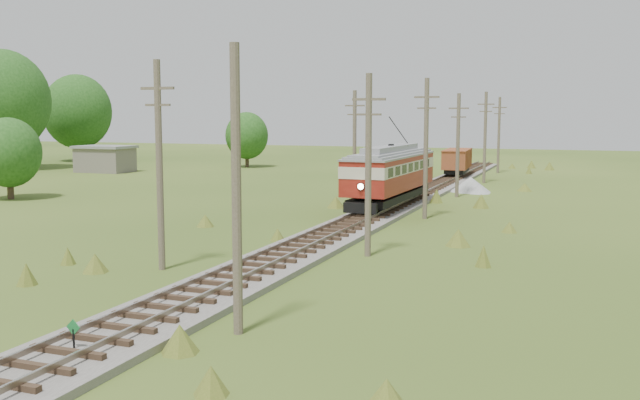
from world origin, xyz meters
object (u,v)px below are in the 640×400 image
at_px(streetcar, 391,171).
at_px(gravel_pile, 472,185).
at_px(switch_marker, 74,335).
at_px(gondola, 457,160).

distance_m(streetcar, gravel_pile, 14.47).
bearing_deg(gravel_pile, switch_marker, -94.59).
bearing_deg(gondola, gravel_pile, -78.46).
distance_m(streetcar, gondola, 26.92).
bearing_deg(gravel_pile, gondola, 105.23).
xyz_separation_m(gondola, gravel_pile, (3.55, -13.05, -1.30)).
bearing_deg(gravel_pile, streetcar, -104.37).
height_order(switch_marker, gravel_pile, gravel_pile).
height_order(streetcar, gravel_pile, streetcar).
xyz_separation_m(streetcar, gravel_pile, (3.55, 13.86, -2.14)).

